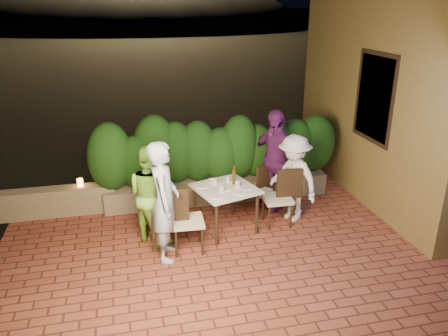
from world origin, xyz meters
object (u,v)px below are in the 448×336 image
object	(u,v)px
chair_right_front	(277,197)
diner_purple	(274,160)
chair_left_front	(188,220)
chair_left_back	(172,212)
diner_blue	(164,202)
dining_table	(225,209)
diner_white	(294,178)
chair_right_back	(257,189)
diner_green	(151,194)
parapet_lamp	(80,183)
bowl	(214,181)
beer_bottle	(234,175)

from	to	relation	value
chair_right_front	diner_purple	xyz separation A→B (m)	(0.14, 0.64, 0.43)
chair_left_front	chair_left_back	world-z (taller)	chair_left_front
diner_blue	diner_purple	xyz separation A→B (m)	(2.07, 1.23, 0.02)
dining_table	chair_left_front	world-z (taller)	chair_left_front
chair_left_front	diner_white	bearing A→B (deg)	20.69
chair_right_back	diner_green	world-z (taller)	diner_green
diner_white	parapet_lamp	size ratio (longest dim) A/B	10.83
bowl	diner_purple	world-z (taller)	diner_purple
bowl	chair_right_back	bearing A→B (deg)	17.31
dining_table	diner_green	distance (m)	1.27
beer_bottle	diner_white	size ratio (longest dim) A/B	0.21
diner_purple	parapet_lamp	distance (m)	3.44
bowl	diner_blue	distance (m)	1.26
chair_left_back	chair_right_back	size ratio (longest dim) A/B	1.01
chair_right_back	diner_white	distance (m)	0.73
dining_table	chair_right_front	xyz separation A→B (m)	(0.89, -0.02, 0.12)
beer_bottle	diner_white	bearing A→B (deg)	-0.52
chair_right_front	parapet_lamp	xyz separation A→B (m)	(-3.23, 1.21, 0.08)
chair_left_front	chair_left_back	xyz separation A→B (m)	(-0.18, 0.47, -0.08)
beer_bottle	parapet_lamp	distance (m)	2.75
diner_blue	chair_right_front	bearing A→B (deg)	-65.50
chair_left_front	chair_right_front	world-z (taller)	chair_left_front
chair_left_back	diner_white	size ratio (longest dim) A/B	0.56
chair_left_back	chair_right_front	size ratio (longest dim) A/B	0.87
chair_left_front	diner_blue	size ratio (longest dim) A/B	0.57
diner_green	diner_white	bearing A→B (deg)	-124.84
chair_right_front	beer_bottle	bearing A→B (deg)	-8.32
diner_white	diner_blue	bearing A→B (deg)	-98.61
diner_green	parapet_lamp	world-z (taller)	diner_green
chair_left_back	diner_blue	xyz separation A→B (m)	(-0.16, -0.59, 0.47)
beer_bottle	diner_purple	distance (m)	1.00
diner_white	bowl	bearing A→B (deg)	-122.75
diner_white	diner_purple	bearing A→B (deg)	172.36
beer_bottle	parapet_lamp	size ratio (longest dim) A/B	2.28
chair_left_back	beer_bottle	bearing A→B (deg)	-7.53
dining_table	parapet_lamp	world-z (taller)	dining_table
parapet_lamp	chair_left_front	bearing A→B (deg)	-45.69
beer_bottle	diner_purple	world-z (taller)	diner_purple
dining_table	chair_right_back	world-z (taller)	chair_right_back
beer_bottle	diner_green	world-z (taller)	diner_green
chair_left_back	bowl	bearing A→B (deg)	5.52
bowl	chair_left_back	world-z (taller)	chair_left_back
chair_right_front	chair_right_back	size ratio (longest dim) A/B	1.16
chair_right_back	diner_green	xyz separation A→B (m)	(-1.90, -0.58, 0.36)
dining_table	diner_blue	bearing A→B (deg)	-149.28
dining_table	diner_purple	distance (m)	1.32
chair_right_back	diner_purple	size ratio (longest dim) A/B	0.46
chair_left_back	diner_blue	bearing A→B (deg)	-119.82
parapet_lamp	chair_left_back	bearing A→B (deg)	-39.69
chair_right_front	bowl	bearing A→B (deg)	-12.83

